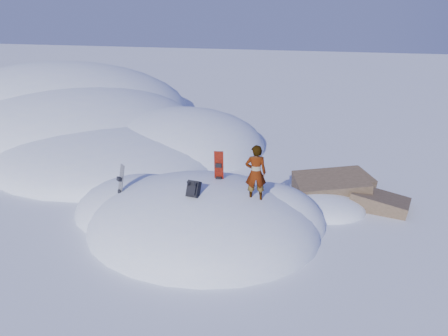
% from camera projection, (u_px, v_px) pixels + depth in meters
% --- Properties ---
extents(ground, '(120.00, 120.00, 0.00)m').
position_uv_depth(ground, '(202.00, 229.00, 13.11)').
color(ground, white).
rests_on(ground, ground).
extents(snow_mound, '(8.00, 6.00, 3.00)m').
position_uv_depth(snow_mound, '(199.00, 224.00, 13.37)').
color(snow_mound, white).
rests_on(snow_mound, ground).
extents(snow_ridge, '(21.50, 18.50, 6.40)m').
position_uv_depth(snow_ridge, '(80.00, 126.00, 24.60)').
color(snow_ridge, white).
rests_on(snow_ridge, ground).
extents(rock_outcrop, '(4.68, 4.41, 1.68)m').
position_uv_depth(rock_outcrop, '(333.00, 202.00, 14.92)').
color(rock_outcrop, brown).
rests_on(rock_outcrop, ground).
extents(snowboard_red, '(0.30, 0.25, 1.45)m').
position_uv_depth(snowboard_red, '(219.00, 173.00, 12.92)').
color(snowboard_red, red).
rests_on(snowboard_red, snow_mound).
extents(snowboard_dark, '(0.37, 0.37, 1.36)m').
position_uv_depth(snowboard_dark, '(120.00, 187.00, 13.07)').
color(snowboard_dark, black).
rests_on(snowboard_dark, snow_mound).
extents(backpack, '(0.36, 0.47, 0.54)m').
position_uv_depth(backpack, '(193.00, 189.00, 11.79)').
color(backpack, black).
rests_on(backpack, snow_mound).
extents(gear_pile, '(0.95, 0.79, 0.25)m').
position_uv_depth(gear_pile, '(120.00, 230.00, 12.76)').
color(gear_pile, black).
rests_on(gear_pile, ground).
extents(person, '(0.65, 0.51, 1.59)m').
position_uv_depth(person, '(256.00, 173.00, 11.80)').
color(person, slate).
rests_on(person, snow_mound).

